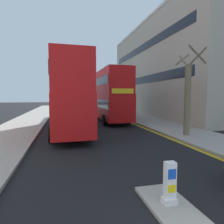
{
  "coord_description": "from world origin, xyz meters",
  "views": [
    {
      "loc": [
        -2.62,
        -2.02,
        2.9
      ],
      "look_at": [
        0.5,
        11.0,
        1.8
      ],
      "focal_mm": 32.27,
      "sensor_mm": 36.0,
      "label": 1
    }
  ],
  "objects_px": {
    "keep_left_bollard": "(170,185)",
    "pedestrian_far": "(132,110)",
    "double_decker_bus_oncoming": "(109,94)",
    "double_decker_bus_away": "(67,94)"
  },
  "relations": [
    {
      "from": "double_decker_bus_oncoming",
      "to": "pedestrian_far",
      "type": "xyz_separation_m",
      "value": [
        3.64,
        2.55,
        -2.04
      ]
    },
    {
      "from": "double_decker_bus_away",
      "to": "pedestrian_far",
      "type": "relative_size",
      "value": 6.73
    },
    {
      "from": "double_decker_bus_away",
      "to": "double_decker_bus_oncoming",
      "type": "distance_m",
      "value": 7.82
    },
    {
      "from": "keep_left_bollard",
      "to": "double_decker_bus_oncoming",
      "type": "height_order",
      "value": "double_decker_bus_oncoming"
    },
    {
      "from": "keep_left_bollard",
      "to": "pedestrian_far",
      "type": "xyz_separation_m",
      "value": [
        5.99,
        20.45,
        0.38
      ]
    },
    {
      "from": "double_decker_bus_away",
      "to": "keep_left_bollard",
      "type": "bearing_deg",
      "value": -78.62
    },
    {
      "from": "double_decker_bus_away",
      "to": "double_decker_bus_oncoming",
      "type": "xyz_separation_m",
      "value": [
        4.69,
        6.26,
        0.0
      ]
    },
    {
      "from": "double_decker_bus_away",
      "to": "double_decker_bus_oncoming",
      "type": "relative_size",
      "value": 1.01
    },
    {
      "from": "pedestrian_far",
      "to": "double_decker_bus_oncoming",
      "type": "bearing_deg",
      "value": -144.98
    },
    {
      "from": "double_decker_bus_away",
      "to": "double_decker_bus_oncoming",
      "type": "bearing_deg",
      "value": 53.15
    }
  ]
}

